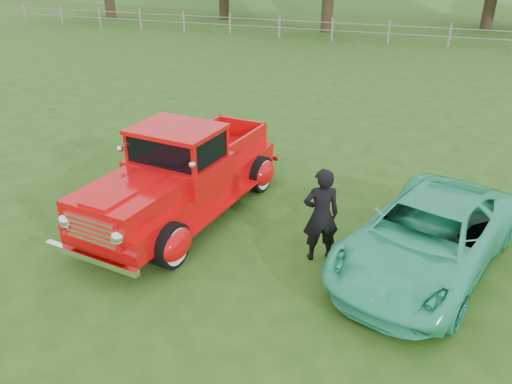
% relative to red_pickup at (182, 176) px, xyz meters
% --- Properties ---
extents(ground, '(140.00, 140.00, 0.00)m').
position_rel_red_pickup_xyz_m(ground, '(1.31, -1.75, -0.80)').
color(ground, '#234813').
rests_on(ground, ground).
extents(distant_hills, '(116.00, 60.00, 18.00)m').
position_rel_red_pickup_xyz_m(distant_hills, '(-2.78, 57.72, -5.34)').
color(distant_hills, '#346A27').
rests_on(distant_hills, ground).
extents(fence_line, '(48.00, 0.12, 1.20)m').
position_rel_red_pickup_xyz_m(fence_line, '(1.31, 20.25, -0.19)').
color(fence_line, gray).
rests_on(fence_line, ground).
extents(red_pickup, '(2.66, 5.15, 1.78)m').
position_rel_red_pickup_xyz_m(red_pickup, '(0.00, 0.00, 0.00)').
color(red_pickup, black).
rests_on(red_pickup, ground).
extents(teal_sedan, '(3.07, 4.52, 1.15)m').
position_rel_red_pickup_xyz_m(teal_sedan, '(4.44, -0.26, -0.22)').
color(teal_sedan, '#2FBD8A').
rests_on(teal_sedan, ground).
extents(man, '(0.70, 0.61, 1.61)m').
position_rel_red_pickup_xyz_m(man, '(2.80, -0.58, 0.01)').
color(man, black).
rests_on(man, ground).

